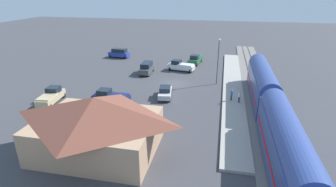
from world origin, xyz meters
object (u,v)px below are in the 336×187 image
object	(u,v)px
suv_charcoal	(147,68)
pickup_green	(196,59)
pedestrian_on_platform	(232,94)
station_building	(96,124)
pedestrian_waiting_far	(239,96)
light_pole_near_platform	(218,56)
passenger_train	(286,144)
pickup_white	(181,66)
sedan_silver	(165,92)
suv_blue	(119,53)
pickup_tan	(51,96)
pickup_navy	(110,97)

from	to	relation	value
suv_charcoal	pickup_green	world-z (taller)	suv_charcoal
suv_charcoal	pedestrian_on_platform	bearing A→B (deg)	145.43
station_building	suv_charcoal	distance (m)	27.00
pedestrian_waiting_far	light_pole_near_platform	distance (m)	9.70
station_building	pedestrian_waiting_far	size ratio (longest dim) A/B	7.34
suv_charcoal	station_building	bearing A→B (deg)	95.50
passenger_train	station_building	world-z (taller)	station_building
pedestrian_on_platform	pickup_white	bearing A→B (deg)	-55.37
sedan_silver	light_pole_near_platform	distance (m)	11.68
station_building	pedestrian_on_platform	xyz separation A→B (m)	(-13.64, -15.63, -1.82)
suv_blue	light_pole_near_platform	bearing A→B (deg)	148.80
pedestrian_on_platform	light_pole_near_platform	distance (m)	8.93
light_pole_near_platform	pedestrian_on_platform	bearing A→B (deg)	107.46
pickup_tan	suv_blue	xyz separation A→B (m)	(0.39, -27.81, 0.12)
pedestrian_on_platform	suv_charcoal	xyz separation A→B (m)	(16.22, -11.18, -0.13)
station_building	pedestrian_waiting_far	bearing A→B (deg)	-134.22
pickup_white	pickup_navy	world-z (taller)	same
passenger_train	pedestrian_on_platform	size ratio (longest dim) A/B	30.12
suv_charcoal	light_pole_near_platform	size ratio (longest dim) A/B	0.62
passenger_train	light_pole_near_platform	xyz separation A→B (m)	(6.80, -23.10, 2.14)
pedestrian_waiting_far	suv_blue	size ratio (longest dim) A/B	0.34
pedestrian_waiting_far	pickup_tan	xyz separation A→B (m)	(27.01, 5.12, -0.25)
passenger_train	pickup_tan	bearing A→B (deg)	-17.83
pickup_white	pedestrian_on_platform	bearing A→B (deg)	124.63
pedestrian_on_platform	suv_charcoal	distance (m)	19.69
suv_charcoal	pickup_green	distance (m)	12.79
pedestrian_on_platform	pickup_tan	world-z (taller)	pickup_tan
sedan_silver	pickup_navy	bearing A→B (deg)	28.51
suv_charcoal	pickup_tan	distance (m)	19.39
pedestrian_on_platform	pedestrian_waiting_far	size ratio (longest dim) A/B	1.00
passenger_train	sedan_silver	size ratio (longest dim) A/B	10.93
pickup_white	light_pole_near_platform	world-z (taller)	light_pole_near_platform
pickup_green	pickup_navy	distance (m)	26.56
light_pole_near_platform	sedan_silver	bearing A→B (deg)	46.42
station_building	pedestrian_waiting_far	distance (m)	21.20
suv_charcoal	pickup_green	bearing A→B (deg)	-132.45
pickup_white	pickup_navy	size ratio (longest dim) A/B	1.04
pickup_tan	pickup_navy	xyz separation A→B (m)	(-8.66, -1.49, 0.00)
pickup_white	sedan_silver	size ratio (longest dim) A/B	1.20
pedestrian_on_platform	pickup_green	size ratio (longest dim) A/B	0.30
passenger_train	suv_blue	size ratio (longest dim) A/B	10.18
station_building	pickup_green	bearing A→B (deg)	-99.48
pickup_white	suv_charcoal	bearing A→B (deg)	27.33
station_building	pickup_navy	distance (m)	12.23
sedan_silver	station_building	bearing A→B (deg)	76.67
pedestrian_waiting_far	suv_blue	world-z (taller)	suv_blue
passenger_train	pickup_white	distance (m)	33.08
pickup_tan	sedan_silver	size ratio (longest dim) A/B	1.19
pickup_tan	pickup_white	bearing A→B (deg)	-128.55
station_building	pedestrian_on_platform	bearing A→B (deg)	-131.10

